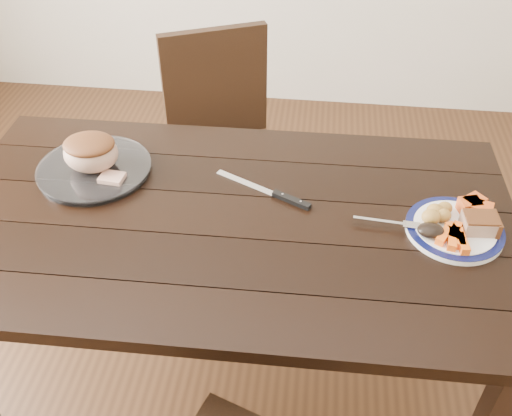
# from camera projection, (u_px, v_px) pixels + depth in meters

# --- Properties ---
(ground) EXTENTS (4.00, 4.00, 0.00)m
(ground) POSITION_uv_depth(u_px,v_px,m) (235.00, 371.00, 2.07)
(ground) COLOR #472B16
(ground) RESTS_ON ground
(dining_table) EXTENTS (1.61, 0.92, 0.75)m
(dining_table) POSITION_uv_depth(u_px,v_px,m) (229.00, 239.00, 1.64)
(dining_table) COLOR black
(dining_table) RESTS_ON ground
(chair_far) EXTENTS (0.56, 0.56, 0.93)m
(chair_far) POSITION_uv_depth(u_px,v_px,m) (224.00, 137.00, 2.30)
(chair_far) COLOR black
(chair_far) RESTS_ON ground
(dinner_plate) EXTENTS (0.26, 0.26, 0.02)m
(dinner_plate) POSITION_uv_depth(u_px,v_px,m) (454.00, 230.00, 1.53)
(dinner_plate) COLOR white
(dinner_plate) RESTS_ON dining_table
(plate_rim) EXTENTS (0.26, 0.26, 0.02)m
(plate_rim) POSITION_uv_depth(u_px,v_px,m) (455.00, 227.00, 1.52)
(plate_rim) COLOR #0C103C
(plate_rim) RESTS_ON dinner_plate
(serving_platter) EXTENTS (0.33, 0.33, 0.02)m
(serving_platter) POSITION_uv_depth(u_px,v_px,m) (95.00, 170.00, 1.73)
(serving_platter) COLOR white
(serving_platter) RESTS_ON dining_table
(pork_slice) EXTENTS (0.09, 0.07, 0.04)m
(pork_slice) POSITION_uv_depth(u_px,v_px,m) (480.00, 224.00, 1.50)
(pork_slice) COLOR tan
(pork_slice) RESTS_ON dinner_plate
(roasted_potatoes) EXTENTS (0.09, 0.09, 0.04)m
(roasted_potatoes) POSITION_uv_depth(u_px,v_px,m) (438.00, 213.00, 1.53)
(roasted_potatoes) COLOR gold
(roasted_potatoes) RESTS_ON dinner_plate
(carrot_batons) EXTENTS (0.08, 0.11, 0.02)m
(carrot_batons) POSITION_uv_depth(u_px,v_px,m) (454.00, 237.00, 1.47)
(carrot_batons) COLOR orange
(carrot_batons) RESTS_ON dinner_plate
(pumpkin_wedges) EXTENTS (0.09, 0.09, 0.04)m
(pumpkin_wedges) POSITION_uv_depth(u_px,v_px,m) (475.00, 206.00, 1.55)
(pumpkin_wedges) COLOR #F3541B
(pumpkin_wedges) RESTS_ON dinner_plate
(dark_mushroom) EXTENTS (0.07, 0.05, 0.03)m
(dark_mushroom) POSITION_uv_depth(u_px,v_px,m) (431.00, 230.00, 1.48)
(dark_mushroom) COLOR black
(dark_mushroom) RESTS_ON dinner_plate
(fork) EXTENTS (0.18, 0.03, 0.00)m
(fork) POSITION_uv_depth(u_px,v_px,m) (392.00, 223.00, 1.53)
(fork) COLOR silver
(fork) RESTS_ON dinner_plate
(roast_joint) EXTENTS (0.16, 0.14, 0.11)m
(roast_joint) POSITION_uv_depth(u_px,v_px,m) (91.00, 153.00, 1.69)
(roast_joint) COLOR tan
(roast_joint) RESTS_ON serving_platter
(cut_slice) EXTENTS (0.08, 0.06, 0.02)m
(cut_slice) POSITION_uv_depth(u_px,v_px,m) (112.00, 178.00, 1.67)
(cut_slice) COLOR tan
(cut_slice) RESTS_ON serving_platter
(carving_knife) EXTENTS (0.30, 0.16, 0.01)m
(carving_knife) POSITION_uv_depth(u_px,v_px,m) (280.00, 196.00, 1.64)
(carving_knife) COLOR silver
(carving_knife) RESTS_ON dining_table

